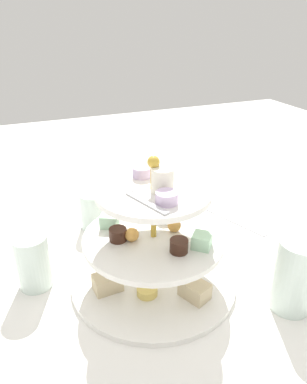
{
  "coord_description": "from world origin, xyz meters",
  "views": [
    {
      "loc": [
        0.49,
        -0.2,
        0.45
      ],
      "look_at": [
        0.0,
        0.0,
        0.18
      ],
      "focal_mm": 33.96,
      "sensor_mm": 36.0,
      "label": 1
    }
  ],
  "objects_px": {
    "butter_knife_right": "(234,221)",
    "water_glass_mid_back": "(33,262)",
    "tiered_serving_stand": "(154,248)",
    "water_glass_short_left": "(94,210)",
    "water_glass_tall_right": "(295,276)",
    "teacup_with_saucer": "(147,206)"
  },
  "relations": [
    {
      "from": "tiered_serving_stand",
      "to": "water_glass_short_left",
      "type": "height_order",
      "value": "tiered_serving_stand"
    },
    {
      "from": "tiered_serving_stand",
      "to": "water_glass_mid_back",
      "type": "distance_m",
      "value": 0.21
    },
    {
      "from": "butter_knife_right",
      "to": "water_glass_mid_back",
      "type": "height_order",
      "value": "water_glass_mid_back"
    },
    {
      "from": "water_glass_tall_right",
      "to": "tiered_serving_stand",
      "type": "bearing_deg",
      "value": -126.84
    },
    {
      "from": "tiered_serving_stand",
      "to": "butter_knife_right",
      "type": "height_order",
      "value": "tiered_serving_stand"
    },
    {
      "from": "water_glass_mid_back",
      "to": "teacup_with_saucer",
      "type": "bearing_deg",
      "value": 120.59
    },
    {
      "from": "tiered_serving_stand",
      "to": "butter_knife_right",
      "type": "xyz_separation_m",
      "value": [
        -0.13,
        0.26,
        -0.07
      ]
    },
    {
      "from": "water_glass_short_left",
      "to": "water_glass_tall_right",
      "type": "bearing_deg",
      "value": 32.98
    },
    {
      "from": "tiered_serving_stand",
      "to": "water_glass_mid_back",
      "type": "xyz_separation_m",
      "value": [
        -0.07,
        -0.2,
        -0.02
      ]
    },
    {
      "from": "tiered_serving_stand",
      "to": "water_glass_tall_right",
      "type": "distance_m",
      "value": 0.24
    },
    {
      "from": "tiered_serving_stand",
      "to": "teacup_with_saucer",
      "type": "bearing_deg",
      "value": 161.92
    },
    {
      "from": "teacup_with_saucer",
      "to": "butter_knife_right",
      "type": "bearing_deg",
      "value": 58.53
    },
    {
      "from": "water_glass_short_left",
      "to": "water_glass_mid_back",
      "type": "xyz_separation_m",
      "value": [
        0.16,
        -0.15,
        0.01
      ]
    },
    {
      "from": "water_glass_short_left",
      "to": "teacup_with_saucer",
      "type": "height_order",
      "value": "water_glass_short_left"
    },
    {
      "from": "water_glass_tall_right",
      "to": "water_glass_mid_back",
      "type": "xyz_separation_m",
      "value": [
        -0.21,
        -0.39,
        -0.01
      ]
    },
    {
      "from": "teacup_with_saucer",
      "to": "butter_knife_right",
      "type": "distance_m",
      "value": 0.21
    },
    {
      "from": "tiered_serving_stand",
      "to": "water_glass_tall_right",
      "type": "bearing_deg",
      "value": 53.16
    },
    {
      "from": "butter_knife_right",
      "to": "water_glass_mid_back",
      "type": "distance_m",
      "value": 0.46
    },
    {
      "from": "water_glass_short_left",
      "to": "butter_knife_right",
      "type": "bearing_deg",
      "value": 71.35
    },
    {
      "from": "teacup_with_saucer",
      "to": "water_glass_mid_back",
      "type": "height_order",
      "value": "water_glass_mid_back"
    },
    {
      "from": "butter_knife_right",
      "to": "water_glass_mid_back",
      "type": "bearing_deg",
      "value": 75.8
    },
    {
      "from": "water_glass_short_left",
      "to": "butter_knife_right",
      "type": "distance_m",
      "value": 0.33
    }
  ]
}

